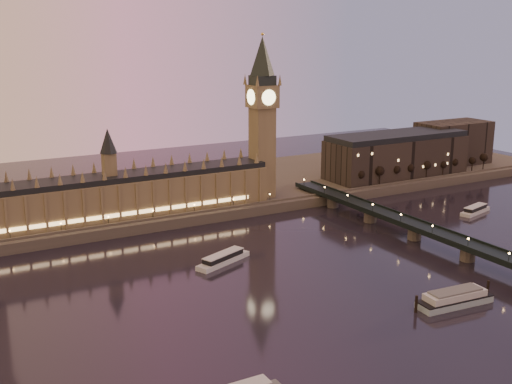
% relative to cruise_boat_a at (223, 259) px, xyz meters
% --- Properties ---
extents(ground, '(700.00, 700.00, 0.00)m').
position_rel_cruise_boat_a_xyz_m(ground, '(15.86, -36.87, -2.30)').
color(ground, black).
rests_on(ground, ground).
extents(far_embankment, '(560.00, 130.00, 6.00)m').
position_rel_cruise_boat_a_xyz_m(far_embankment, '(45.86, 128.13, 0.70)').
color(far_embankment, '#423D35').
rests_on(far_embankment, ground).
extents(palace_of_westminster, '(180.00, 26.62, 52.00)m').
position_rel_cruise_boat_a_xyz_m(palace_of_westminster, '(-24.27, 84.12, 19.41)').
color(palace_of_westminster, brown).
rests_on(palace_of_westminster, ground).
extents(big_ben, '(17.68, 17.68, 104.00)m').
position_rel_cruise_boat_a_xyz_m(big_ben, '(69.85, 84.12, 61.65)').
color(big_ben, brown).
rests_on(big_ben, ground).
extents(westminster_bridge, '(13.20, 260.00, 15.30)m').
position_rel_cruise_boat_a_xyz_m(westminster_bridge, '(107.47, -36.87, 3.22)').
color(westminster_bridge, black).
rests_on(westminster_bridge, ground).
extents(city_block, '(155.00, 45.00, 34.00)m').
position_rel_cruise_boat_a_xyz_m(city_block, '(210.80, 94.06, 19.94)').
color(city_block, black).
rests_on(city_block, ground).
extents(bare_tree_0, '(5.51, 5.51, 11.21)m').
position_rel_cruise_boat_a_xyz_m(bare_tree_0, '(142.06, 72.13, 12.05)').
color(bare_tree_0, black).
rests_on(bare_tree_0, ground).
extents(bare_tree_1, '(5.51, 5.51, 11.21)m').
position_rel_cruise_boat_a_xyz_m(bare_tree_1, '(157.03, 72.13, 12.05)').
color(bare_tree_1, black).
rests_on(bare_tree_1, ground).
extents(bare_tree_2, '(5.51, 5.51, 11.21)m').
position_rel_cruise_boat_a_xyz_m(bare_tree_2, '(171.99, 72.13, 12.05)').
color(bare_tree_2, black).
rests_on(bare_tree_2, ground).
extents(bare_tree_3, '(5.51, 5.51, 11.21)m').
position_rel_cruise_boat_a_xyz_m(bare_tree_3, '(186.96, 72.13, 12.05)').
color(bare_tree_3, black).
rests_on(bare_tree_3, ground).
extents(bare_tree_4, '(5.51, 5.51, 11.21)m').
position_rel_cruise_boat_a_xyz_m(bare_tree_4, '(201.93, 72.13, 12.05)').
color(bare_tree_4, black).
rests_on(bare_tree_4, ground).
extents(bare_tree_5, '(5.51, 5.51, 11.21)m').
position_rel_cruise_boat_a_xyz_m(bare_tree_5, '(216.89, 72.13, 12.05)').
color(bare_tree_5, black).
rests_on(bare_tree_5, ground).
extents(bare_tree_6, '(5.51, 5.51, 11.21)m').
position_rel_cruise_boat_a_xyz_m(bare_tree_6, '(231.86, 72.13, 12.05)').
color(bare_tree_6, black).
rests_on(bare_tree_6, ground).
extents(bare_tree_7, '(5.51, 5.51, 11.21)m').
position_rel_cruise_boat_a_xyz_m(bare_tree_7, '(246.83, 72.13, 12.05)').
color(bare_tree_7, black).
rests_on(bare_tree_7, ground).
extents(bare_tree_8, '(5.51, 5.51, 11.21)m').
position_rel_cruise_boat_a_xyz_m(bare_tree_8, '(261.80, 72.13, 12.05)').
color(bare_tree_8, black).
rests_on(bare_tree_8, ground).
extents(cruise_boat_a, '(32.81, 19.20, 5.22)m').
position_rel_cruise_boat_a_xyz_m(cruise_boat_a, '(0.00, 0.00, 0.00)').
color(cruise_boat_a, silver).
rests_on(cruise_boat_a, ground).
extents(cruise_boat_b, '(27.21, 13.43, 4.88)m').
position_rel_cruise_boat_a_xyz_m(cruise_boat_b, '(177.50, 2.92, -0.15)').
color(cruise_boat_b, silver).
rests_on(cruise_boat_b, ground).
extents(moored_barge, '(39.24, 12.09, 7.21)m').
position_rel_cruise_boat_a_xyz_m(moored_barge, '(62.28, -91.54, 0.74)').
color(moored_barge, '#92ADBA').
rests_on(moored_barge, ground).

